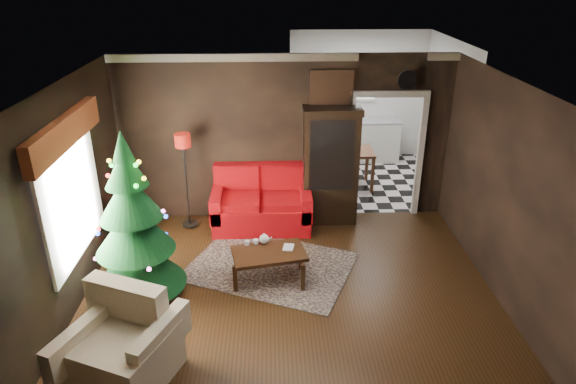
{
  "coord_description": "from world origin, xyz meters",
  "views": [
    {
      "loc": [
        -0.22,
        -5.57,
        4.07
      ],
      "look_at": [
        0.0,
        0.9,
        1.15
      ],
      "focal_mm": 31.73,
      "sensor_mm": 36.0,
      "label": 1
    }
  ],
  "objects_px": {
    "floor_lamp": "(186,181)",
    "coffee_table": "(269,266)",
    "curio_cabinet": "(330,169)",
    "loveseat": "(261,200)",
    "teapot": "(264,239)",
    "wall_clock": "(407,80)",
    "christmas_tree": "(133,223)",
    "kitchen_table": "(354,169)",
    "armchair": "(121,343)"
  },
  "relations": [
    {
      "from": "floor_lamp",
      "to": "coffee_table",
      "type": "distance_m",
      "value": 2.21
    },
    {
      "from": "curio_cabinet",
      "to": "loveseat",
      "type": "bearing_deg",
      "value": -169.17
    },
    {
      "from": "coffee_table",
      "to": "curio_cabinet",
      "type": "bearing_deg",
      "value": 60.59
    },
    {
      "from": "teapot",
      "to": "wall_clock",
      "type": "relative_size",
      "value": 0.49
    },
    {
      "from": "christmas_tree",
      "to": "kitchen_table",
      "type": "distance_m",
      "value": 4.91
    },
    {
      "from": "loveseat",
      "to": "christmas_tree",
      "type": "xyz_separation_m",
      "value": [
        -1.6,
        -1.84,
        0.55
      ]
    },
    {
      "from": "curio_cabinet",
      "to": "coffee_table",
      "type": "height_order",
      "value": "curio_cabinet"
    },
    {
      "from": "floor_lamp",
      "to": "armchair",
      "type": "distance_m",
      "value": 3.47
    },
    {
      "from": "kitchen_table",
      "to": "wall_clock",
      "type": "bearing_deg",
      "value": -66.25
    },
    {
      "from": "wall_clock",
      "to": "loveseat",
      "type": "bearing_deg",
      "value": -170.34
    },
    {
      "from": "kitchen_table",
      "to": "floor_lamp",
      "type": "bearing_deg",
      "value": -152.07
    },
    {
      "from": "coffee_table",
      "to": "kitchen_table",
      "type": "xyz_separation_m",
      "value": [
        1.68,
        3.26,
        0.14
      ]
    },
    {
      "from": "coffee_table",
      "to": "teapot",
      "type": "relative_size",
      "value": 6.36
    },
    {
      "from": "loveseat",
      "to": "kitchen_table",
      "type": "xyz_separation_m",
      "value": [
        1.8,
        1.65,
        -0.12
      ]
    },
    {
      "from": "loveseat",
      "to": "kitchen_table",
      "type": "distance_m",
      "value": 2.45
    },
    {
      "from": "loveseat",
      "to": "curio_cabinet",
      "type": "bearing_deg",
      "value": 10.83
    },
    {
      "from": "loveseat",
      "to": "coffee_table",
      "type": "xyz_separation_m",
      "value": [
        0.12,
        -1.61,
        -0.27
      ]
    },
    {
      "from": "loveseat",
      "to": "curio_cabinet",
      "type": "xyz_separation_m",
      "value": [
        1.15,
        0.22,
        0.45
      ]
    },
    {
      "from": "curio_cabinet",
      "to": "teapot",
      "type": "height_order",
      "value": "curio_cabinet"
    },
    {
      "from": "christmas_tree",
      "to": "coffee_table",
      "type": "xyz_separation_m",
      "value": [
        1.72,
        0.23,
        -0.82
      ]
    },
    {
      "from": "teapot",
      "to": "christmas_tree",
      "type": "bearing_deg",
      "value": -164.23
    },
    {
      "from": "christmas_tree",
      "to": "armchair",
      "type": "bearing_deg",
      "value": -83.24
    },
    {
      "from": "floor_lamp",
      "to": "coffee_table",
      "type": "height_order",
      "value": "floor_lamp"
    },
    {
      "from": "christmas_tree",
      "to": "armchair",
      "type": "distance_m",
      "value": 1.68
    },
    {
      "from": "floor_lamp",
      "to": "coffee_table",
      "type": "xyz_separation_m",
      "value": [
        1.34,
        -1.66,
        -0.6
      ]
    },
    {
      "from": "floor_lamp",
      "to": "kitchen_table",
      "type": "bearing_deg",
      "value": 27.93
    },
    {
      "from": "curio_cabinet",
      "to": "kitchen_table",
      "type": "xyz_separation_m",
      "value": [
        0.65,
        1.43,
        -0.57
      ]
    },
    {
      "from": "curio_cabinet",
      "to": "armchair",
      "type": "distance_m",
      "value": 4.46
    },
    {
      "from": "curio_cabinet",
      "to": "wall_clock",
      "type": "xyz_separation_m",
      "value": [
        1.2,
        0.18,
        1.43
      ]
    },
    {
      "from": "loveseat",
      "to": "kitchen_table",
      "type": "bearing_deg",
      "value": 42.51
    },
    {
      "from": "curio_cabinet",
      "to": "christmas_tree",
      "type": "relative_size",
      "value": 0.82
    },
    {
      "from": "armchair",
      "to": "wall_clock",
      "type": "relative_size",
      "value": 3.14
    },
    {
      "from": "loveseat",
      "to": "armchair",
      "type": "relative_size",
      "value": 1.69
    },
    {
      "from": "christmas_tree",
      "to": "coffee_table",
      "type": "distance_m",
      "value": 1.92
    },
    {
      "from": "christmas_tree",
      "to": "kitchen_table",
      "type": "xyz_separation_m",
      "value": [
        3.4,
        3.49,
        -0.67
      ]
    },
    {
      "from": "curio_cabinet",
      "to": "coffee_table",
      "type": "distance_m",
      "value": 2.21
    },
    {
      "from": "teapot",
      "to": "kitchen_table",
      "type": "relative_size",
      "value": 0.21
    },
    {
      "from": "floor_lamp",
      "to": "wall_clock",
      "type": "relative_size",
      "value": 5.02
    },
    {
      "from": "loveseat",
      "to": "christmas_tree",
      "type": "bearing_deg",
      "value": -131.04
    },
    {
      "from": "armchair",
      "to": "teapot",
      "type": "xyz_separation_m",
      "value": [
        1.47,
        2.03,
        0.07
      ]
    },
    {
      "from": "teapot",
      "to": "armchair",
      "type": "bearing_deg",
      "value": -125.89
    },
    {
      "from": "loveseat",
      "to": "wall_clock",
      "type": "height_order",
      "value": "wall_clock"
    },
    {
      "from": "armchair",
      "to": "teapot",
      "type": "distance_m",
      "value": 2.5
    },
    {
      "from": "christmas_tree",
      "to": "kitchen_table",
      "type": "bearing_deg",
      "value": 45.73
    },
    {
      "from": "floor_lamp",
      "to": "teapot",
      "type": "height_order",
      "value": "floor_lamp"
    },
    {
      "from": "curio_cabinet",
      "to": "floor_lamp",
      "type": "bearing_deg",
      "value": -175.88
    },
    {
      "from": "teapot",
      "to": "coffee_table",
      "type": "bearing_deg",
      "value": -74.43
    },
    {
      "from": "curio_cabinet",
      "to": "armchair",
      "type": "height_order",
      "value": "curio_cabinet"
    },
    {
      "from": "curio_cabinet",
      "to": "floor_lamp",
      "type": "distance_m",
      "value": 2.38
    },
    {
      "from": "loveseat",
      "to": "floor_lamp",
      "type": "relative_size",
      "value": 1.06
    }
  ]
}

